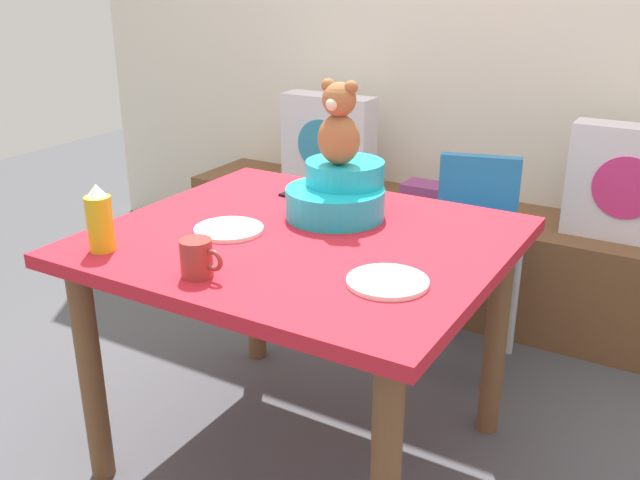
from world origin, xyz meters
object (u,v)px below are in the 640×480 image
cell_phone (300,192)px  dining_table (302,269)px  pillow_floral_left (328,142)px  dinner_plate_far (388,282)px  ketchup_bottle (100,219)px  highchair (474,235)px  infant_seat_teal (338,193)px  dinner_plate_near (229,229)px  coffee_mug (197,258)px  pillow_floral_right (628,183)px  book_stack (426,193)px  teddy_bear (339,125)px

cell_phone → dining_table: bearing=130.3°
pillow_floral_left → dinner_plate_far: pillow_floral_left is taller
ketchup_bottle → highchair: bearing=61.4°
infant_seat_teal → dinner_plate_near: infant_seat_teal is taller
highchair → cell_phone: highchair is taller
pillow_floral_left → cell_phone: pillow_floral_left is taller
dinner_plate_near → dinner_plate_far: same height
coffee_mug → pillow_floral_right: bearing=64.5°
highchair → dinner_plate_near: bearing=-116.1°
dinner_plate_far → book_stack: bearing=108.5°
pillow_floral_left → coffee_mug: 1.70m
pillow_floral_right → coffee_mug: size_ratio=3.67×
ketchup_bottle → dining_table: bearing=42.8°
dining_table → dinner_plate_near: bearing=-156.6°
pillow_floral_left → dinner_plate_far: (0.97, -1.41, 0.07)m
pillow_floral_right → cell_phone: bearing=-135.5°
pillow_floral_left → infant_seat_teal: bearing=-58.7°
pillow_floral_left → book_stack: pillow_floral_left is taller
dining_table → book_stack: bearing=95.8°
pillow_floral_right → dining_table: bearing=-119.6°
teddy_bear → ketchup_bottle: bearing=-125.4°
ketchup_bottle → coffee_mug: ketchup_bottle is taller
coffee_mug → cell_phone: size_ratio=0.83×
pillow_floral_right → dining_table: pillow_floral_right is taller
teddy_bear → ketchup_bottle: (-0.40, -0.57, -0.19)m
book_stack → cell_phone: (-0.09, -0.92, 0.24)m
dining_table → highchair: 0.85m
highchair → coffee_mug: coffee_mug is taller
dining_table → ketchup_bottle: ketchup_bottle is taller
book_stack → coffee_mug: size_ratio=1.67×
book_stack → highchair: (0.37, -0.44, 0.02)m
dinner_plate_far → ketchup_bottle: bearing=-165.8°
pillow_floral_left → infant_seat_teal: same height
teddy_bear → dinner_plate_near: teddy_bear is taller
pillow_floral_right → highchair: (-0.45, -0.42, -0.16)m
book_stack → cell_phone: size_ratio=1.39×
coffee_mug → dinner_plate_far: bearing=24.8°
pillow_floral_right → teddy_bear: 1.28m
book_stack → cell_phone: 0.95m
pillow_floral_right → ketchup_bottle: bearing=-124.5°
dining_table → cell_phone: cell_phone is taller
ketchup_bottle → coffee_mug: bearing=-0.6°
pillow_floral_left → dinner_plate_far: size_ratio=2.20×
pillow_floral_right → dinner_plate_far: 1.45m
book_stack → dinner_plate_near: (-0.07, -1.33, 0.24)m
pillow_floral_left → book_stack: (0.49, 0.02, -0.18)m
teddy_bear → cell_phone: (-0.22, 0.13, -0.27)m
pillow_floral_left → cell_phone: (0.41, -0.89, 0.06)m
pillow_floral_left → infant_seat_teal: size_ratio=1.33×
coffee_mug → dining_table: bearing=79.6°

